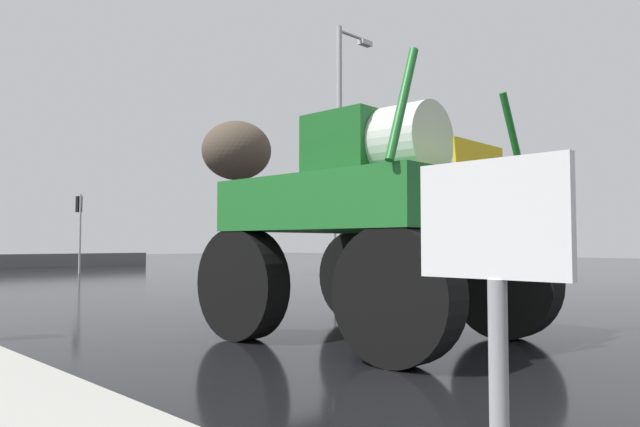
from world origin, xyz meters
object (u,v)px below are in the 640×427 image
object	(u,v)px
lane_arrow_sign	(495,308)
traffic_signal_far_left	(79,216)
streetlight_near_right	(342,145)
oversize_sprayer	(374,218)
traffic_signal_near_right	(330,207)
bare_tree_right	(237,152)

from	to	relation	value
lane_arrow_sign	traffic_signal_far_left	bearing A→B (deg)	70.55
traffic_signal_far_left	streetlight_near_right	distance (m)	17.97
lane_arrow_sign	oversize_sprayer	size ratio (longest dim) A/B	0.34
traffic_signal_near_right	traffic_signal_far_left	bearing A→B (deg)	87.11
traffic_signal_near_right	streetlight_near_right	bearing A→B (deg)	37.06
oversize_sprayer	traffic_signal_near_right	distance (m)	6.47
traffic_signal_near_right	bare_tree_right	bearing A→B (deg)	65.31
streetlight_near_right	traffic_signal_near_right	bearing A→B (deg)	-142.94
oversize_sprayer	streetlight_near_right	xyz separation A→B (m)	(6.29, 6.74, 2.75)
traffic_signal_far_left	bare_tree_right	world-z (taller)	bare_tree_right
lane_arrow_sign	bare_tree_right	distance (m)	27.04
traffic_signal_near_right	streetlight_near_right	xyz separation A→B (m)	(2.26, 1.71, 2.19)
traffic_signal_far_left	streetlight_near_right	bearing A→B (deg)	-85.91
streetlight_near_right	bare_tree_right	bearing A→B (deg)	72.66
traffic_signal_near_right	lane_arrow_sign	bearing A→B (deg)	-132.81
streetlight_near_right	bare_tree_right	world-z (taller)	streetlight_near_right
lane_arrow_sign	traffic_signal_near_right	world-z (taller)	traffic_signal_near_right
oversize_sprayer	bare_tree_right	bearing A→B (deg)	-31.97
traffic_signal_far_left	bare_tree_right	size ratio (longest dim) A/B	0.55
oversize_sprayer	traffic_signal_near_right	world-z (taller)	oversize_sprayer
traffic_signal_far_left	bare_tree_right	bearing A→B (deg)	-60.63
bare_tree_right	lane_arrow_sign	bearing A→B (deg)	-124.14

